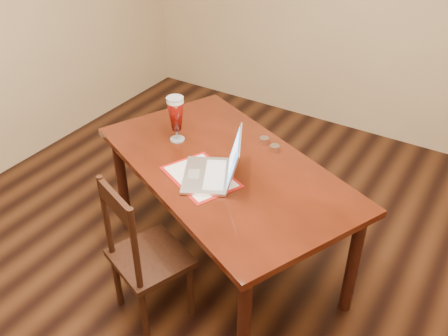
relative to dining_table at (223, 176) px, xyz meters
The scene contains 4 objects.
ground 0.77m from the dining_table, 69.40° to the right, with size 5.00×5.00×0.00m, color black.
room_shell 1.13m from the dining_table, 69.40° to the right, with size 4.51×5.01×2.71m.
dining_table is the anchor object (origin of this frame).
dining_chair 0.66m from the dining_table, 103.20° to the right, with size 0.51×0.50×0.95m.
Camera 1 is at (1.17, -1.73, 2.40)m, focal length 40.00 mm.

